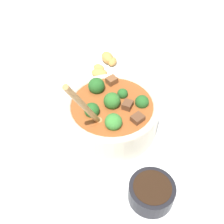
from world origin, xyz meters
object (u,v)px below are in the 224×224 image
at_px(stew_bowl, 112,113).
at_px(food_plate, 102,68).
at_px(empty_plate, 66,216).
at_px(condiment_bowl, 152,192).

distance_m(stew_bowl, food_plate, 0.23).
bearing_deg(empty_plate, stew_bowl, 123.60).
bearing_deg(empty_plate, condiment_bowl, 68.92).
height_order(stew_bowl, condiment_bowl, stew_bowl).
height_order(condiment_bowl, empty_plate, condiment_bowl).
xyz_separation_m(stew_bowl, food_plate, (-0.20, 0.11, -0.04)).
relative_size(condiment_bowl, food_plate, 0.52).
height_order(condiment_bowl, food_plate, same).
bearing_deg(stew_bowl, food_plate, 151.62).
bearing_deg(condiment_bowl, stew_bowl, 166.85).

